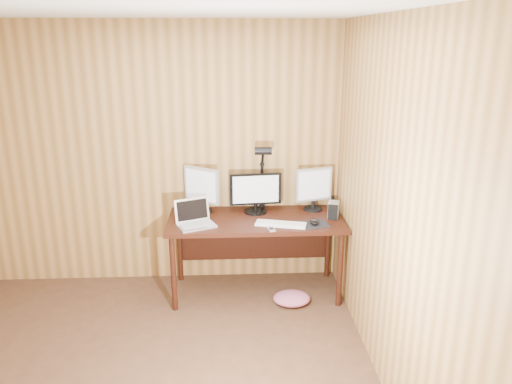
{
  "coord_description": "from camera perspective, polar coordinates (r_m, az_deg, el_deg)",
  "views": [
    {
      "loc": [
        0.71,
        -2.65,
        2.36
      ],
      "look_at": [
        0.93,
        1.58,
        1.02
      ],
      "focal_mm": 35.0,
      "sensor_mm": 36.0,
      "label": 1
    }
  ],
  "objects": [
    {
      "name": "desk_lamp",
      "position": [
        4.67,
        0.76,
        2.75
      ],
      "size": [
        0.15,
        0.22,
        0.67
      ],
      "rotation": [
        0.0,
        0.0,
        -0.34
      ],
      "color": "black",
      "rests_on": "desk"
    },
    {
      "name": "monitor_right",
      "position": [
        4.76,
        6.6,
        0.48
      ],
      "size": [
        0.36,
        0.17,
        0.41
      ],
      "rotation": [
        0.0,
        0.0,
        0.29
      ],
      "color": "black",
      "rests_on": "desk"
    },
    {
      "name": "room_shell",
      "position": [
        2.96,
        -16.7,
        -5.22
      ],
      "size": [
        4.0,
        4.0,
        4.0
      ],
      "color": "#492D1C",
      "rests_on": "ground"
    },
    {
      "name": "monitor_center",
      "position": [
        4.67,
        -0.06,
        -0.06
      ],
      "size": [
        0.49,
        0.21,
        0.38
      ],
      "rotation": [
        0.0,
        0.0,
        0.1
      ],
      "color": "black",
      "rests_on": "desk"
    },
    {
      "name": "phone",
      "position": [
        4.32,
        1.76,
        -4.27
      ],
      "size": [
        0.07,
        0.11,
        0.01
      ],
      "rotation": [
        0.0,
        0.0,
        0.19
      ],
      "color": "silver",
      "rests_on": "desk"
    },
    {
      "name": "keyboard",
      "position": [
        4.42,
        2.85,
        -3.67
      ],
      "size": [
        0.47,
        0.24,
        0.02
      ],
      "rotation": [
        0.0,
        0.0,
        -0.25
      ],
      "color": "white",
      "rests_on": "desk"
    },
    {
      "name": "fabric_pile",
      "position": [
        4.68,
        4.1,
        -12.04
      ],
      "size": [
        0.35,
        0.29,
        0.11
      ],
      "primitive_type": null,
      "rotation": [
        0.0,
        0.0,
        -0.02
      ],
      "color": "#B65875",
      "rests_on": "floor"
    },
    {
      "name": "mouse",
      "position": [
        4.46,
        6.68,
        -3.42
      ],
      "size": [
        0.12,
        0.14,
        0.04
      ],
      "primitive_type": "ellipsoid",
      "rotation": [
        0.0,
        0.0,
        0.45
      ],
      "color": "black",
      "rests_on": "mousepad"
    },
    {
      "name": "laptop",
      "position": [
        4.44,
        -7.04,
        -3.06
      ],
      "size": [
        0.38,
        0.34,
        0.23
      ],
      "rotation": [
        0.0,
        0.0,
        0.4
      ],
      "color": "silver",
      "rests_on": "desk"
    },
    {
      "name": "desk",
      "position": [
        4.69,
        -0.08,
        -4.12
      ],
      "size": [
        1.6,
        0.7,
        0.75
      ],
      "color": "black",
      "rests_on": "floor"
    },
    {
      "name": "monitor_left",
      "position": [
        4.7,
        -6.22,
        0.4
      ],
      "size": [
        0.34,
        0.25,
        0.43
      ],
      "rotation": [
        0.0,
        0.0,
        -0.6
      ],
      "color": "black",
      "rests_on": "desk"
    },
    {
      "name": "speaker",
      "position": [
        4.91,
        8.66,
        -1.13
      ],
      "size": [
        0.05,
        0.05,
        0.11
      ],
      "primitive_type": "cylinder",
      "color": "black",
      "rests_on": "desk"
    },
    {
      "name": "hard_drive",
      "position": [
        4.63,
        8.84,
        -2.04
      ],
      "size": [
        0.13,
        0.16,
        0.15
      ],
      "rotation": [
        0.0,
        0.0,
        -0.29
      ],
      "color": "silver",
      "rests_on": "desk"
    },
    {
      "name": "mousepad",
      "position": [
        4.46,
        6.66,
        -3.69
      ],
      "size": [
        0.29,
        0.26,
        0.0
      ],
      "primitive_type": "cube",
      "rotation": [
        0.0,
        0.0,
        0.29
      ],
      "color": "black",
      "rests_on": "desk"
    }
  ]
}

